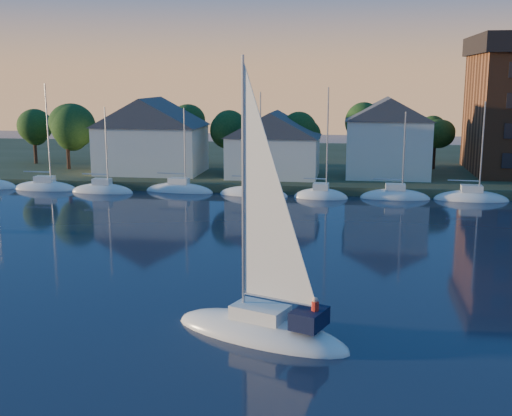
% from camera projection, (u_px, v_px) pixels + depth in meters
% --- Properties ---
extents(shoreline_land, '(160.00, 50.00, 2.00)m').
position_uv_depth(shoreline_land, '(327.00, 166.00, 96.97)').
color(shoreline_land, '#333B22').
rests_on(shoreline_land, ground).
extents(wooden_dock, '(120.00, 3.00, 1.00)m').
position_uv_depth(wooden_dock, '(319.00, 192.00, 74.68)').
color(wooden_dock, brown).
rests_on(wooden_dock, ground).
extents(clubhouse_west, '(13.65, 9.45, 9.64)m').
position_uv_depth(clubhouse_west, '(151.00, 135.00, 82.54)').
color(clubhouse_west, silver).
rests_on(clubhouse_west, shoreline_land).
extents(clubhouse_centre, '(11.55, 8.40, 8.08)m').
position_uv_depth(clubhouse_centre, '(273.00, 143.00, 79.39)').
color(clubhouse_centre, silver).
rests_on(clubhouse_centre, shoreline_land).
extents(clubhouse_east, '(10.50, 8.40, 9.80)m').
position_uv_depth(clubhouse_east, '(388.00, 136.00, 79.10)').
color(clubhouse_east, silver).
rests_on(clubhouse_east, shoreline_land).
extents(tree_line, '(93.40, 5.40, 8.90)m').
position_uv_depth(tree_line, '(340.00, 124.00, 83.62)').
color(tree_line, '#382519').
rests_on(tree_line, shoreline_land).
extents(moored_fleet, '(63.50, 2.40, 12.05)m').
position_uv_depth(moored_fleet, '(213.00, 193.00, 73.52)').
color(moored_fleet, white).
rests_on(moored_fleet, ground).
extents(hero_sailboat, '(10.41, 6.60, 15.29)m').
position_uv_depth(hero_sailboat, '(263.00, 325.00, 32.94)').
color(hero_sailboat, white).
rests_on(hero_sailboat, ground).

